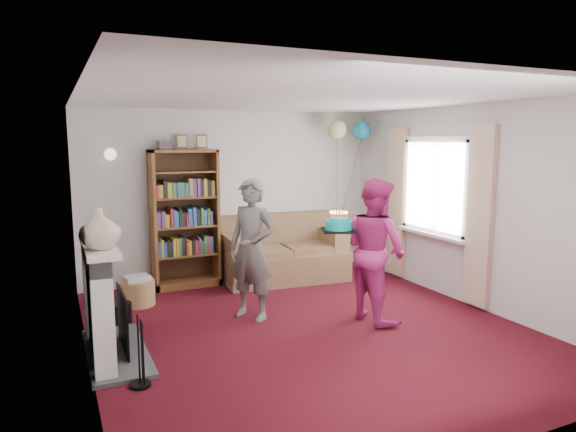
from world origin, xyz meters
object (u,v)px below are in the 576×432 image
person_striped (252,249)px  person_magenta (375,250)px  sofa (282,255)px  birthday_cake (339,225)px  bookcase (184,220)px

person_striped → person_magenta: (1.27, -0.63, 0.00)m
sofa → person_striped: 1.84m
sofa → person_striped: person_striped is taller
sofa → birthday_cake: 2.08m
bookcase → birthday_cake: size_ratio=5.84×
bookcase → sofa: bearing=-9.2°
birthday_cake → bookcase: bearing=120.2°
bookcase → person_magenta: bookcase is taller
bookcase → person_magenta: 2.85m
person_striped → sofa: bearing=109.4°
bookcase → person_striped: (0.38, -1.68, -0.13)m
person_striped → person_magenta: size_ratio=1.00×
person_magenta → birthday_cake: size_ratio=4.47×
sofa → birthday_cake: birthday_cake is taller
sofa → person_striped: bearing=-120.7°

